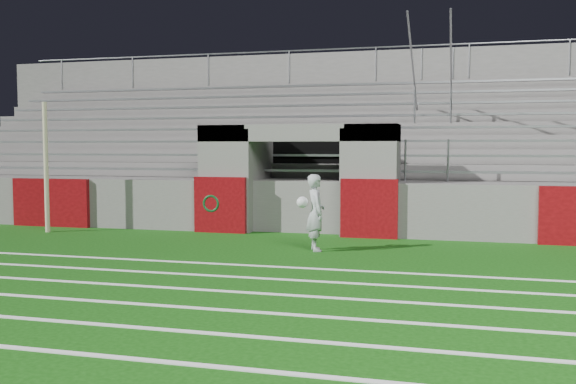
% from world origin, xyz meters
% --- Properties ---
extents(ground, '(90.00, 90.00, 0.00)m').
position_xyz_m(ground, '(0.00, 0.00, 0.00)').
color(ground, '#10430B').
rests_on(ground, ground).
extents(field_post, '(0.11, 0.11, 3.15)m').
position_xyz_m(field_post, '(-5.92, 1.97, 1.58)').
color(field_post, beige).
rests_on(field_post, ground).
extents(field_markings, '(28.00, 8.09, 0.01)m').
position_xyz_m(field_markings, '(0.00, -5.00, 0.01)').
color(field_markings, white).
rests_on(field_markings, ground).
extents(stadium_structure, '(26.00, 8.48, 5.42)m').
position_xyz_m(stadium_structure, '(0.00, 7.97, 1.49)').
color(stadium_structure, '#5F5D5A').
rests_on(stadium_structure, ground).
extents(goalkeeper_with_ball, '(0.65, 0.66, 1.53)m').
position_xyz_m(goalkeeper_with_ball, '(1.00, 0.90, 0.77)').
color(goalkeeper_with_ball, '#A5ACAF').
rests_on(goalkeeper_with_ball, ground).
extents(hose_coil, '(0.58, 0.15, 0.58)m').
position_xyz_m(hose_coil, '(-2.01, 2.93, 0.73)').
color(hose_coil, '#0D410D').
rests_on(hose_coil, ground).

